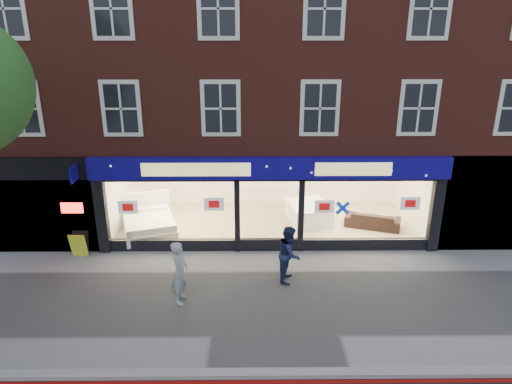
{
  "coord_description": "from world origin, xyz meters",
  "views": [
    {
      "loc": [
        -0.56,
        -10.83,
        7.04
      ],
      "look_at": [
        -0.44,
        2.5,
        2.29
      ],
      "focal_mm": 32.0,
      "sensor_mm": 36.0,
      "label": 1
    }
  ],
  "objects_px": {
    "display_bed": "(149,223)",
    "pedestrian_blue": "(290,254)",
    "mattress_stack": "(309,213)",
    "a_board": "(79,244)",
    "pedestrian_grey": "(180,272)",
    "sofa": "(373,220)"
  },
  "relations": [
    {
      "from": "display_bed",
      "to": "sofa",
      "type": "bearing_deg",
      "value": -15.5
    },
    {
      "from": "a_board",
      "to": "pedestrian_grey",
      "type": "bearing_deg",
      "value": -33.35
    },
    {
      "from": "pedestrian_grey",
      "to": "pedestrian_blue",
      "type": "xyz_separation_m",
      "value": [
        3.04,
        1.12,
        -0.03
      ]
    },
    {
      "from": "a_board",
      "to": "pedestrian_grey",
      "type": "xyz_separation_m",
      "value": [
        3.71,
        -2.69,
        0.47
      ]
    },
    {
      "from": "a_board",
      "to": "pedestrian_blue",
      "type": "bearing_deg",
      "value": -10.51
    },
    {
      "from": "display_bed",
      "to": "a_board",
      "type": "xyz_separation_m",
      "value": [
        -1.93,
        -1.63,
        -0.03
      ]
    },
    {
      "from": "sofa",
      "to": "pedestrian_grey",
      "type": "xyz_separation_m",
      "value": [
        -6.43,
        -4.72,
        0.5
      ]
    },
    {
      "from": "mattress_stack",
      "to": "pedestrian_grey",
      "type": "distance_m",
      "value": 6.7
    },
    {
      "from": "a_board",
      "to": "pedestrian_blue",
      "type": "xyz_separation_m",
      "value": [
        6.76,
        -1.57,
        0.44
      ]
    },
    {
      "from": "display_bed",
      "to": "pedestrian_blue",
      "type": "bearing_deg",
      "value": -51.86
    },
    {
      "from": "display_bed",
      "to": "mattress_stack",
      "type": "height_order",
      "value": "display_bed"
    },
    {
      "from": "display_bed",
      "to": "pedestrian_blue",
      "type": "height_order",
      "value": "pedestrian_blue"
    },
    {
      "from": "sofa",
      "to": "pedestrian_grey",
      "type": "distance_m",
      "value": 7.99
    },
    {
      "from": "pedestrian_grey",
      "to": "pedestrian_blue",
      "type": "bearing_deg",
      "value": -60.46
    },
    {
      "from": "mattress_stack",
      "to": "display_bed",
      "type": "bearing_deg",
      "value": -170.82
    },
    {
      "from": "a_board",
      "to": "pedestrian_blue",
      "type": "relative_size",
      "value": 0.49
    },
    {
      "from": "display_bed",
      "to": "a_board",
      "type": "relative_size",
      "value": 3.16
    },
    {
      "from": "a_board",
      "to": "mattress_stack",
      "type": "bearing_deg",
      "value": 20.86
    },
    {
      "from": "sofa",
      "to": "pedestrian_blue",
      "type": "distance_m",
      "value": 4.96
    },
    {
      "from": "a_board",
      "to": "pedestrian_grey",
      "type": "relative_size",
      "value": 0.47
    },
    {
      "from": "sofa",
      "to": "pedestrian_grey",
      "type": "bearing_deg",
      "value": 56.02
    },
    {
      "from": "mattress_stack",
      "to": "pedestrian_blue",
      "type": "distance_m",
      "value": 4.31
    }
  ]
}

